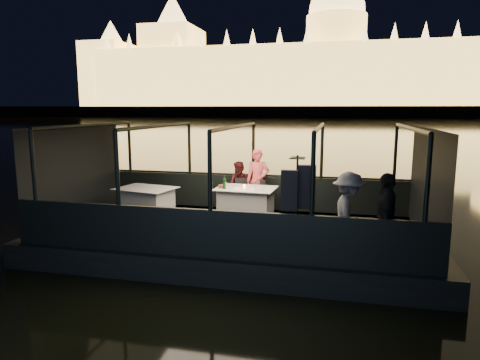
% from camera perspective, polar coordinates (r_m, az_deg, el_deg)
% --- Properties ---
extents(river_water, '(500.00, 500.00, 0.00)m').
position_cam_1_polar(river_water, '(89.25, 11.53, 7.28)').
color(river_water, black).
rests_on(river_water, ground).
extents(boat_hull, '(8.60, 4.40, 1.00)m').
position_cam_1_polar(boat_hull, '(9.95, -0.52, -9.22)').
color(boat_hull, black).
rests_on(boat_hull, river_water).
extents(boat_deck, '(8.00, 4.00, 0.04)m').
position_cam_1_polar(boat_deck, '(9.80, -0.52, -6.56)').
color(boat_deck, black).
rests_on(boat_deck, boat_hull).
extents(gunwale_port, '(8.00, 0.08, 0.90)m').
position_cam_1_polar(gunwale_port, '(11.60, 1.76, -1.65)').
color(gunwale_port, black).
rests_on(gunwale_port, boat_deck).
extents(gunwale_starboard, '(8.00, 0.08, 0.90)m').
position_cam_1_polar(gunwale_starboard, '(7.82, -3.94, -7.19)').
color(gunwale_starboard, black).
rests_on(gunwale_starboard, boat_deck).
extents(cabin_glass_port, '(8.00, 0.02, 1.40)m').
position_cam_1_polar(cabin_glass_port, '(11.43, 1.79, 4.02)').
color(cabin_glass_port, '#99B2B2').
rests_on(cabin_glass_port, gunwale_port).
extents(cabin_glass_starboard, '(8.00, 0.02, 1.40)m').
position_cam_1_polar(cabin_glass_starboard, '(7.57, -4.04, 1.18)').
color(cabin_glass_starboard, '#99B2B2').
rests_on(cabin_glass_starboard, gunwale_starboard).
extents(cabin_roof_glass, '(8.00, 4.00, 0.02)m').
position_cam_1_polar(cabin_roof_glass, '(9.43, -0.54, 7.12)').
color(cabin_roof_glass, '#99B2B2').
rests_on(cabin_roof_glass, boat_deck).
extents(end_wall_fore, '(0.02, 4.00, 2.30)m').
position_cam_1_polar(end_wall_fore, '(11.16, -20.94, 0.93)').
color(end_wall_fore, black).
rests_on(end_wall_fore, boat_deck).
extents(end_wall_aft, '(0.02, 4.00, 2.30)m').
position_cam_1_polar(end_wall_aft, '(9.47, 23.73, -0.68)').
color(end_wall_aft, black).
rests_on(end_wall_aft, boat_deck).
extents(canopy_ribs, '(8.00, 4.00, 2.30)m').
position_cam_1_polar(canopy_ribs, '(9.55, -0.53, 0.20)').
color(canopy_ribs, black).
rests_on(canopy_ribs, boat_deck).
extents(embankment, '(400.00, 140.00, 6.00)m').
position_cam_1_polar(embankment, '(219.19, 12.42, 8.73)').
color(embankment, '#423D33').
rests_on(embankment, ground).
extents(parliament_building, '(220.00, 32.00, 60.00)m').
position_cam_1_polar(parliament_building, '(185.98, 12.63, 17.27)').
color(parliament_building, '#F2D18C').
rests_on(parliament_building, embankment).
extents(dining_table_central, '(1.51, 1.14, 0.77)m').
position_cam_1_polar(dining_table_central, '(10.59, 0.80, -3.08)').
color(dining_table_central, white).
rests_on(dining_table_central, boat_deck).
extents(dining_table_aft, '(1.57, 1.27, 0.74)m').
position_cam_1_polar(dining_table_aft, '(11.00, -12.39, -2.83)').
color(dining_table_aft, silver).
rests_on(dining_table_aft, boat_deck).
extents(chair_port_left, '(0.53, 0.53, 0.88)m').
position_cam_1_polar(chair_port_left, '(11.14, 0.14, -2.11)').
color(chair_port_left, black).
rests_on(chair_port_left, boat_deck).
extents(chair_port_right, '(0.52, 0.52, 0.85)m').
position_cam_1_polar(chair_port_right, '(11.01, 2.38, -2.25)').
color(chair_port_right, black).
rests_on(chair_port_right, boat_deck).
extents(coat_stand, '(0.63, 0.56, 1.89)m').
position_cam_1_polar(coat_stand, '(7.76, 7.53, -3.94)').
color(coat_stand, black).
rests_on(coat_stand, boat_deck).
extents(person_woman_coral, '(0.65, 0.49, 1.66)m').
position_cam_1_polar(person_woman_coral, '(11.18, 2.38, -0.51)').
color(person_woman_coral, '#DD5055').
rests_on(person_woman_coral, boat_deck).
extents(person_man_maroon, '(0.73, 0.62, 1.32)m').
position_cam_1_polar(person_man_maroon, '(11.27, -0.01, -0.41)').
color(person_man_maroon, '#411215').
rests_on(person_man_maroon, boat_deck).
extents(passenger_stripe, '(0.69, 1.08, 1.58)m').
position_cam_1_polar(passenger_stripe, '(8.00, 14.25, -4.11)').
color(passenger_stripe, silver).
rests_on(passenger_stripe, boat_deck).
extents(passenger_dark, '(0.53, 1.00, 1.62)m').
position_cam_1_polar(passenger_dark, '(7.86, 18.88, -4.58)').
color(passenger_dark, black).
rests_on(passenger_dark, boat_deck).
extents(wine_bottle, '(0.07, 0.07, 0.33)m').
position_cam_1_polar(wine_bottle, '(10.37, -2.09, -0.37)').
color(wine_bottle, '#143814').
rests_on(wine_bottle, dining_table_central).
extents(bread_basket, '(0.21, 0.21, 0.07)m').
position_cam_1_polar(bread_basket, '(10.50, -2.43, -0.86)').
color(bread_basket, brown).
rests_on(bread_basket, dining_table_central).
extents(amber_candle, '(0.07, 0.07, 0.09)m').
position_cam_1_polar(amber_candle, '(10.37, 0.60, -0.98)').
color(amber_candle, '#FD8D3F').
rests_on(amber_candle, dining_table_central).
extents(plate_near, '(0.30, 0.30, 0.02)m').
position_cam_1_polar(plate_near, '(10.22, 2.59, -1.33)').
color(plate_near, silver).
rests_on(plate_near, dining_table_central).
extents(plate_far, '(0.34, 0.34, 0.02)m').
position_cam_1_polar(plate_far, '(10.52, -0.85, -1.01)').
color(plate_far, white).
rests_on(plate_far, dining_table_central).
extents(wine_glass_white, '(0.07, 0.07, 0.17)m').
position_cam_1_polar(wine_glass_white, '(10.32, -1.84, -0.73)').
color(wine_glass_white, silver).
rests_on(wine_glass_white, dining_table_central).
extents(wine_glass_red, '(0.08, 0.08, 0.20)m').
position_cam_1_polar(wine_glass_red, '(10.46, 2.11, -0.59)').
color(wine_glass_red, silver).
rests_on(wine_glass_red, dining_table_central).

